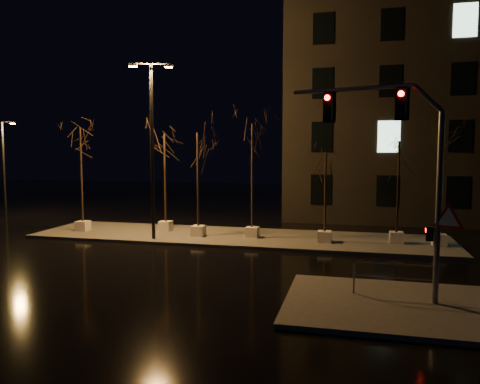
# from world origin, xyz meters

# --- Properties ---
(ground) EXTENTS (90.00, 90.00, 0.00)m
(ground) POSITION_xyz_m (0.00, 0.00, 0.00)
(ground) COLOR black
(ground) RESTS_ON ground
(median) EXTENTS (22.00, 5.00, 0.15)m
(median) POSITION_xyz_m (0.00, 6.00, 0.07)
(median) COLOR #4B4943
(median) RESTS_ON ground
(sidewalk_corner) EXTENTS (7.00, 5.00, 0.15)m
(sidewalk_corner) POSITION_xyz_m (7.50, -3.50, 0.07)
(sidewalk_corner) COLOR #4B4943
(sidewalk_corner) RESTS_ON ground
(building) EXTENTS (25.00, 12.00, 15.00)m
(building) POSITION_xyz_m (14.00, 18.00, 7.50)
(building) COLOR black
(building) RESTS_ON ground
(tree_0) EXTENTS (1.80, 1.80, 5.94)m
(tree_0) POSITION_xyz_m (-8.83, 5.46, 4.66)
(tree_0) COLOR silver
(tree_0) RESTS_ON median
(tree_1) EXTENTS (1.80, 1.80, 5.59)m
(tree_1) POSITION_xyz_m (-4.27, 6.52, 4.39)
(tree_1) COLOR silver
(tree_1) RESTS_ON median
(tree_2) EXTENTS (1.80, 1.80, 5.60)m
(tree_2) POSITION_xyz_m (-1.98, 5.49, 4.40)
(tree_2) COLOR silver
(tree_2) RESTS_ON median
(tree_3) EXTENTS (1.80, 1.80, 6.06)m
(tree_3) POSITION_xyz_m (0.89, 5.72, 4.74)
(tree_3) COLOR silver
(tree_3) RESTS_ON median
(tree_4) EXTENTS (1.80, 1.80, 4.57)m
(tree_4) POSITION_xyz_m (4.64, 5.41, 3.62)
(tree_4) COLOR silver
(tree_4) RESTS_ON median
(tree_5) EXTENTS (1.80, 1.80, 5.11)m
(tree_5) POSITION_xyz_m (8.07, 5.97, 4.03)
(tree_5) COLOR silver
(tree_5) RESTS_ON median
(tree_6) EXTENTS (1.80, 1.80, 5.42)m
(tree_6) POSITION_xyz_m (10.00, 5.82, 4.26)
(tree_6) COLOR silver
(tree_6) RESTS_ON median
(traffic_signal_mast) EXTENTS (5.16, 1.52, 6.52)m
(traffic_signal_mast) POSITION_xyz_m (7.38, -2.93, 4.43)
(traffic_signal_mast) COLOR slate
(traffic_signal_mast) RESTS_ON sidewalk_corner
(streetlight_main) EXTENTS (2.17, 0.97, 8.88)m
(streetlight_main) POSITION_xyz_m (-3.97, 4.22, 5.28)
(streetlight_main) COLOR black
(streetlight_main) RESTS_ON median
(streetlight_far) EXTENTS (1.31, 0.39, 6.69)m
(streetlight_far) POSITION_xyz_m (-17.77, 10.09, 3.68)
(streetlight_far) COLOR black
(streetlight_far) RESTS_ON ground
(guard_rail_a) EXTENTS (2.46, 0.16, 1.06)m
(guard_rail_a) POSITION_xyz_m (7.25, -2.86, 0.84)
(guard_rail_a) COLOR slate
(guard_rail_a) RESTS_ON sidewalk_corner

